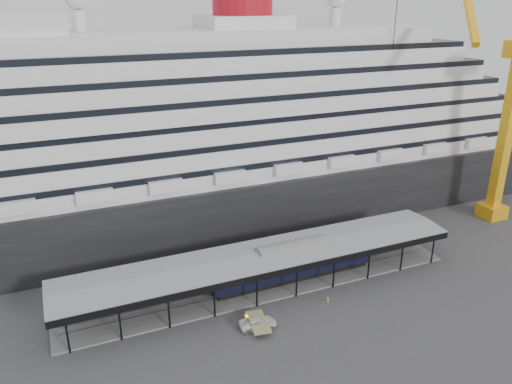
# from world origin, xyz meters

# --- Properties ---
(ground) EXTENTS (200.00, 200.00, 0.00)m
(ground) POSITION_xyz_m (0.00, 0.00, 0.00)
(ground) COLOR #3B3B3E
(ground) RESTS_ON ground
(cruise_ship) EXTENTS (130.00, 30.00, 43.90)m
(cruise_ship) POSITION_xyz_m (0.05, 32.00, 18.35)
(cruise_ship) COLOR black
(cruise_ship) RESTS_ON ground
(platform_canopy) EXTENTS (56.00, 9.18, 5.30)m
(platform_canopy) POSITION_xyz_m (0.00, 5.00, 2.36)
(platform_canopy) COLOR slate
(platform_canopy) RESTS_ON ground
(crane_yellow) EXTENTS (23.83, 18.78, 47.60)m
(crane_yellow) POSITION_xyz_m (47.06, 10.54, 19.96)
(crane_yellow) COLOR #EFA515
(crane_yellow) RESTS_ON ground
(port_truck) EXTENTS (4.80, 2.71, 1.27)m
(port_truck) POSITION_xyz_m (-4.58, -3.32, 0.63)
(port_truck) COLOR silver
(port_truck) RESTS_ON ground
(pullman_carriage) EXTENTS (24.37, 3.42, 23.90)m
(pullman_carriage) POSITION_xyz_m (4.44, 5.00, 2.88)
(pullman_carriage) COLOR black
(pullman_carriage) RESTS_ON ground
(traffic_cone_left) EXTENTS (0.52, 0.52, 0.79)m
(traffic_cone_left) POSITION_xyz_m (-3.21, -2.97, 0.39)
(traffic_cone_left) COLOR #EE520D
(traffic_cone_left) RESTS_ON ground
(traffic_cone_mid) EXTENTS (0.47, 0.47, 0.80)m
(traffic_cone_mid) POSITION_xyz_m (-3.99, -2.87, 0.40)
(traffic_cone_mid) COLOR #E0560C
(traffic_cone_mid) RESTS_ON ground
(traffic_cone_right) EXTENTS (0.37, 0.37, 0.70)m
(traffic_cone_right) POSITION_xyz_m (6.20, -1.77, 0.35)
(traffic_cone_right) COLOR #E85C0C
(traffic_cone_right) RESTS_ON ground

